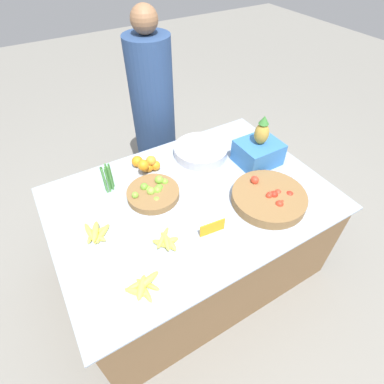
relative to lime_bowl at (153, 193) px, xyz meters
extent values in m
plane|color=gray|center=(0.20, -0.14, -0.75)|extent=(12.00, 12.00, 0.00)
cube|color=brown|center=(0.20, -0.14, -0.39)|extent=(1.63, 1.15, 0.71)
cube|color=#99A8BC|center=(0.20, -0.14, -0.03)|extent=(1.70, 1.20, 0.01)
cylinder|color=olive|center=(0.00, 0.00, 0.00)|extent=(0.33, 0.33, 0.05)
sphere|color=#7AB238|center=(0.07, 0.05, 0.03)|extent=(0.05, 0.05, 0.05)
sphere|color=#7AB238|center=(-0.11, 0.01, 0.03)|extent=(0.04, 0.04, 0.04)
sphere|color=#7AB238|center=(-0.02, 0.04, 0.00)|extent=(0.05, 0.05, 0.05)
sphere|color=#7AB238|center=(-0.01, -0.07, 0.00)|extent=(0.05, 0.05, 0.05)
sphere|color=#7AB238|center=(0.10, 0.03, 0.02)|extent=(0.04, 0.04, 0.04)
sphere|color=#7AB238|center=(0.03, -0.01, 0.02)|extent=(0.05, 0.05, 0.05)
sphere|color=#89BC42|center=(-0.02, -0.01, 0.03)|extent=(0.05, 0.05, 0.05)
sphere|color=#6BA333|center=(0.05, 0.01, 0.01)|extent=(0.05, 0.05, 0.05)
sphere|color=#6BA333|center=(-0.04, 0.05, 0.02)|extent=(0.05, 0.05, 0.05)
sphere|color=#7AB238|center=(0.00, 0.00, 0.01)|extent=(0.05, 0.05, 0.05)
cylinder|color=olive|center=(0.58, -0.40, 0.00)|extent=(0.45, 0.45, 0.06)
sphere|color=red|center=(0.57, -0.27, 0.05)|extent=(0.05, 0.05, 0.05)
sphere|color=red|center=(0.58, -0.49, 0.03)|extent=(0.05, 0.05, 0.05)
sphere|color=red|center=(0.61, -0.48, 0.02)|extent=(0.04, 0.04, 0.04)
sphere|color=red|center=(0.64, -0.41, 0.02)|extent=(0.05, 0.05, 0.05)
sphere|color=red|center=(0.57, -0.41, 0.04)|extent=(0.04, 0.04, 0.04)
sphere|color=red|center=(0.52, -0.27, 0.00)|extent=(0.04, 0.04, 0.04)
sphere|color=red|center=(0.60, -0.42, 0.04)|extent=(0.05, 0.05, 0.05)
sphere|color=red|center=(0.58, -0.41, 0.03)|extent=(0.05, 0.05, 0.05)
sphere|color=red|center=(0.71, -0.41, 0.00)|extent=(0.04, 0.04, 0.04)
sphere|color=red|center=(0.69, -0.46, 0.02)|extent=(0.05, 0.05, 0.05)
sphere|color=red|center=(0.56, -0.56, 0.01)|extent=(0.04, 0.04, 0.04)
sphere|color=red|center=(0.55, -0.34, 0.01)|extent=(0.04, 0.04, 0.04)
sphere|color=red|center=(0.61, -0.51, 0.00)|extent=(0.04, 0.04, 0.04)
sphere|color=red|center=(0.60, -0.43, 0.02)|extent=(0.04, 0.04, 0.04)
sphere|color=red|center=(0.59, -0.40, 0.00)|extent=(0.05, 0.05, 0.05)
sphere|color=red|center=(0.60, -0.25, 0.03)|extent=(0.05, 0.05, 0.05)
sphere|color=red|center=(0.54, -0.42, 0.00)|extent=(0.04, 0.04, 0.04)
sphere|color=red|center=(0.60, -0.41, 0.00)|extent=(0.04, 0.04, 0.04)
sphere|color=orange|center=(0.07, 0.23, 0.01)|extent=(0.07, 0.07, 0.07)
sphere|color=orange|center=(0.06, 0.25, 0.01)|extent=(0.07, 0.07, 0.07)
sphere|color=orange|center=(0.12, 0.23, 0.01)|extent=(0.07, 0.07, 0.07)
sphere|color=orange|center=(0.06, 0.24, 0.00)|extent=(0.06, 0.06, 0.06)
sphere|color=orange|center=(0.03, 0.32, 0.01)|extent=(0.08, 0.08, 0.08)
sphere|color=orange|center=(0.03, 0.20, 0.06)|extent=(0.08, 0.08, 0.08)
sphere|color=orange|center=(0.10, 0.23, 0.05)|extent=(0.07, 0.07, 0.07)
cylinder|color=#B7B7BF|center=(0.48, 0.21, 0.01)|extent=(0.38, 0.38, 0.07)
cube|color=orange|center=(0.16, -0.43, 0.02)|extent=(0.15, 0.02, 0.09)
cube|color=#3370B7|center=(0.77, -0.06, 0.05)|extent=(0.28, 0.24, 0.16)
ellipsoid|color=#B28E38|center=(0.77, -0.06, 0.21)|extent=(0.10, 0.10, 0.15)
cone|color=#387A33|center=(0.77, -0.06, 0.31)|extent=(0.07, 0.07, 0.06)
cylinder|color=#4C8E42|center=(-0.23, 0.20, 0.07)|extent=(0.01, 0.01, 0.19)
cylinder|color=#4C8E42|center=(-0.21, 0.19, 0.07)|extent=(0.01, 0.01, 0.19)
cylinder|color=#428438|center=(-0.22, 0.18, 0.07)|extent=(0.01, 0.01, 0.19)
cylinder|color=#4C8E42|center=(-0.20, 0.22, 0.07)|extent=(0.01, 0.01, 0.19)
cylinder|color=#4C8E42|center=(-0.20, 0.18, 0.07)|extent=(0.01, 0.01, 0.19)
cylinder|color=#428438|center=(-0.24, 0.20, 0.07)|extent=(0.01, 0.01, 0.19)
cylinder|color=#428438|center=(-0.19, 0.21, 0.07)|extent=(0.01, 0.01, 0.19)
cylinder|color=#428438|center=(-0.20, 0.20, 0.07)|extent=(0.01, 0.01, 0.19)
cylinder|color=#4C8E42|center=(-0.24, 0.18, 0.07)|extent=(0.01, 0.01, 0.19)
ellipsoid|color=#EFDB4C|center=(-0.41, -0.13, -0.01)|extent=(0.05, 0.13, 0.03)
ellipsoid|color=#EFDB4C|center=(-0.41, -0.13, -0.01)|extent=(0.10, 0.13, 0.03)
ellipsoid|color=#EFDB4C|center=(-0.42, -0.11, -0.01)|extent=(0.11, 0.13, 0.03)
ellipsoid|color=#EFDB4C|center=(-0.38, -0.14, -0.01)|extent=(0.13, 0.12, 0.03)
ellipsoid|color=#EFDB4C|center=(-0.39, -0.12, -0.01)|extent=(0.12, 0.06, 0.03)
ellipsoid|color=#EFDB4C|center=(-0.43, -0.10, 0.01)|extent=(0.03, 0.13, 0.03)
ellipsoid|color=#EFDB4C|center=(-0.41, -0.13, 0.02)|extent=(0.09, 0.14, 0.03)
ellipsoid|color=#EFDB4C|center=(-0.29, -0.54, -0.01)|extent=(0.09, 0.12, 0.03)
ellipsoid|color=#EFDB4C|center=(-0.31, -0.56, -0.01)|extent=(0.04, 0.14, 0.03)
ellipsoid|color=#EFDB4C|center=(-0.35, -0.55, -0.01)|extent=(0.11, 0.11, 0.03)
ellipsoid|color=#EFDB4C|center=(-0.33, -0.52, -0.01)|extent=(0.12, 0.03, 0.03)
ellipsoid|color=#EFDB4C|center=(-0.28, -0.54, 0.02)|extent=(0.13, 0.07, 0.03)
ellipsoid|color=#EFDB4C|center=(-0.32, -0.56, 0.02)|extent=(0.10, 0.12, 0.03)
ellipsoid|color=#EFDB4C|center=(-0.09, -0.37, -0.01)|extent=(0.05, 0.15, 0.04)
ellipsoid|color=#EFDB4C|center=(-0.11, -0.38, -0.01)|extent=(0.11, 0.13, 0.04)
ellipsoid|color=#EFDB4C|center=(-0.09, -0.37, -0.01)|extent=(0.11, 0.04, 0.04)
ellipsoid|color=#EFDB4C|center=(-0.10, -0.35, 0.01)|extent=(0.13, 0.12, 0.03)
ellipsoid|color=#EFDB4C|center=(-0.10, -0.38, 0.01)|extent=(0.06, 0.12, 0.03)
cylinder|color=navy|center=(0.40, 0.85, -0.06)|extent=(0.35, 0.35, 1.37)
sphere|color=#896042|center=(0.40, 0.85, 0.73)|extent=(0.19, 0.19, 0.19)
camera|label=1|loc=(-0.47, -1.26, 1.30)|focal=28.00mm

